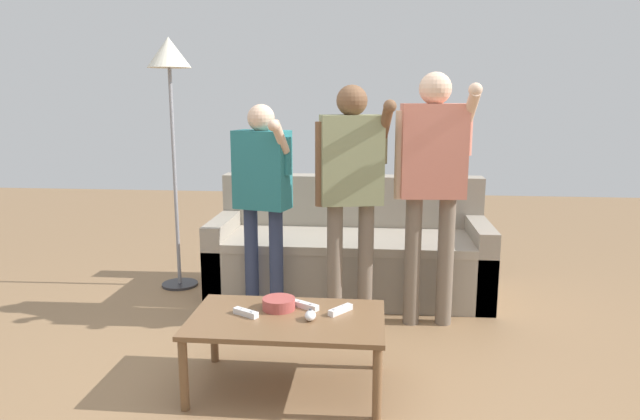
{
  "coord_description": "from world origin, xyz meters",
  "views": [
    {
      "loc": [
        0.36,
        -2.82,
        1.48
      ],
      "look_at": [
        0.05,
        0.38,
        0.85
      ],
      "focal_mm": 32.6,
      "sensor_mm": 36.0,
      "label": 1
    }
  ],
  "objects": [
    {
      "name": "ground_plane",
      "position": [
        0.0,
        0.0,
        0.0
      ],
      "size": [
        12.0,
        12.0,
        0.0
      ],
      "primitive_type": "plane",
      "color": "#93704C"
    },
    {
      "name": "couch",
      "position": [
        0.17,
        1.45,
        0.3
      ],
      "size": [
        2.04,
        0.83,
        0.86
      ],
      "color": "#9E9384",
      "rests_on": "ground"
    },
    {
      "name": "coffee_table",
      "position": [
        -0.07,
        -0.09,
        0.34
      ],
      "size": [
        0.98,
        0.59,
        0.38
      ],
      "color": "brown",
      "rests_on": "ground"
    },
    {
      "name": "snack_bowl",
      "position": [
        -0.13,
        0.02,
        0.41
      ],
      "size": [
        0.17,
        0.17,
        0.06
      ],
      "primitive_type": "cylinder",
      "color": "#B24C47",
      "rests_on": "coffee_table"
    },
    {
      "name": "game_remote_nunchuk",
      "position": [
        0.05,
        -0.11,
        0.41
      ],
      "size": [
        0.06,
        0.09,
        0.05
      ],
      "color": "white",
      "rests_on": "coffee_table"
    },
    {
      "name": "floor_lamp",
      "position": [
        -1.17,
        1.45,
        1.64
      ],
      "size": [
        0.32,
        0.32,
        1.9
      ],
      "color": "#2D2D33",
      "rests_on": "ground"
    },
    {
      "name": "player_left",
      "position": [
        -0.38,
        0.9,
        0.9
      ],
      "size": [
        0.41,
        0.4,
        1.43
      ],
      "color": "#2D3856",
      "rests_on": "ground"
    },
    {
      "name": "player_center",
      "position": [
        0.21,
        0.79,
        0.97
      ],
      "size": [
        0.49,
        0.33,
        1.55
      ],
      "color": "#756656",
      "rests_on": "ground"
    },
    {
      "name": "player_right",
      "position": [
        0.71,
        0.86,
        1.02
      ],
      "size": [
        0.49,
        0.33,
        1.62
      ],
      "color": "#756656",
      "rests_on": "ground"
    },
    {
      "name": "game_remote_wand_near",
      "position": [
        -0.29,
        -0.09,
        0.4
      ],
      "size": [
        0.14,
        0.11,
        0.03
      ],
      "color": "white",
      "rests_on": "coffee_table"
    },
    {
      "name": "game_remote_wand_far",
      "position": [
        0.19,
        -0.0,
        0.4
      ],
      "size": [
        0.12,
        0.14,
        0.03
      ],
      "color": "white",
      "rests_on": "coffee_table"
    },
    {
      "name": "game_remote_wand_spare",
      "position": [
        -0.0,
        0.05,
        0.4
      ],
      "size": [
        0.16,
        0.12,
        0.03
      ],
      "color": "white",
      "rests_on": "coffee_table"
    }
  ]
}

